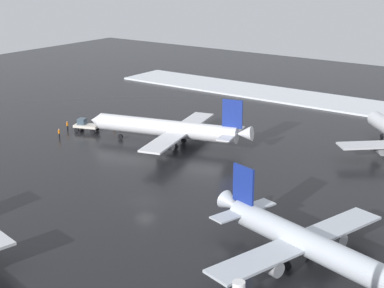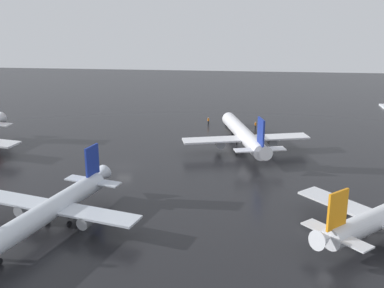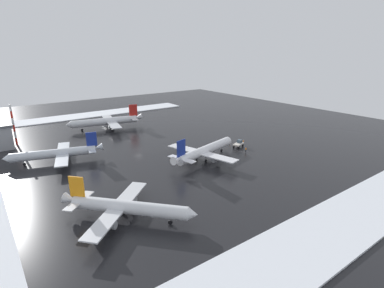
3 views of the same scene
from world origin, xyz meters
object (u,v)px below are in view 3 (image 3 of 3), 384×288
object	(u,v)px
ground_crew_near_tug	(230,140)
antenna_mast	(13,125)
airplane_far_rear	(107,121)
ground_crew_beside_wing	(246,149)
ground_crew_mid_apron	(243,142)
airplane_distant_tail	(205,150)
pushback_tug	(239,144)
airplane_parked_portside	(57,153)
airplane_foreground_jet	(126,207)

from	to	relation	value
ground_crew_near_tug	antenna_mast	world-z (taller)	antenna_mast
airplane_far_rear	ground_crew_beside_wing	bearing A→B (deg)	125.46
ground_crew_mid_apron	ground_crew_near_tug	xyz separation A→B (m)	(-4.39, -2.60, 0.00)
airplane_distant_tail	antenna_mast	bearing A→B (deg)	116.18
pushback_tug	ground_crew_near_tug	world-z (taller)	pushback_tug
ground_crew_mid_apron	ground_crew_beside_wing	size ratio (longest dim) A/B	1.00
airplane_far_rear	ground_crew_near_tug	xyz separation A→B (m)	(47.87, 29.37, -2.27)
ground_crew_mid_apron	ground_crew_beside_wing	distance (m)	8.86
airplane_parked_portside	ground_crew_near_tug	distance (m)	59.69
airplane_parked_portside	antenna_mast	size ratio (longest dim) A/B	1.90
pushback_tug	antenna_mast	xyz separation A→B (m)	(-50.40, -64.03, 6.19)
antenna_mast	airplane_far_rear	bearing A→B (deg)	94.99
pushback_tug	ground_crew_near_tug	bearing A→B (deg)	61.29
ground_crew_near_tug	airplane_far_rear	bearing A→B (deg)	-84.35
antenna_mast	airplane_parked_portside	bearing A→B (deg)	15.57
ground_crew_beside_wing	airplane_far_rear	bearing A→B (deg)	142.68
airplane_far_rear	ground_crew_near_tug	bearing A→B (deg)	132.98
airplane_foreground_jet	ground_crew_mid_apron	xyz separation A→B (m)	(-22.31, 56.38, -1.88)
ground_crew_mid_apron	airplane_far_rear	bearing A→B (deg)	106.15
pushback_tug	antenna_mast	distance (m)	81.72
airplane_distant_tail	ground_crew_mid_apron	size ratio (longest dim) A/B	17.58
airplane_distant_tail	airplane_parked_portside	xyz separation A→B (m)	(-25.27, -38.37, -0.16)
airplane_distant_tail	pushback_tug	bearing A→B (deg)	-5.95
airplane_parked_portside	ground_crew_mid_apron	world-z (taller)	airplane_parked_portside
ground_crew_near_tug	ground_crew_beside_wing	bearing A→B (deg)	48.79
airplane_distant_tail	ground_crew_mid_apron	distance (m)	21.93
ground_crew_near_tug	pushback_tug	bearing A→B (deg)	54.26
airplane_distant_tail	antenna_mast	world-z (taller)	antenna_mast
ground_crew_beside_wing	pushback_tug	bearing A→B (deg)	98.06
airplane_foreground_jet	airplane_far_rear	xyz separation A→B (m)	(-74.57, 24.41, 0.39)
airplane_foreground_jet	ground_crew_beside_wing	world-z (taller)	airplane_foreground_jet
airplane_foreground_jet	pushback_tug	xyz separation A→B (m)	(-21.05, 52.80, -1.57)
pushback_tug	ground_crew_mid_apron	bearing A→B (deg)	0.49
airplane_far_rear	ground_crew_beside_wing	distance (m)	64.70
airplane_foreground_jet	pushback_tug	world-z (taller)	airplane_foreground_jet
airplane_foreground_jet	ground_crew_mid_apron	distance (m)	60.66
airplane_foreground_jet	ground_crew_mid_apron	bearing A→B (deg)	69.38
ground_crew_mid_apron	ground_crew_near_tug	size ratio (longest dim) A/B	1.00
airplane_parked_portside	antenna_mast	bearing A→B (deg)	-58.61
airplane_far_rear	ground_crew_mid_apron	xyz separation A→B (m)	(52.26, 31.97, -2.27)
airplane_parked_portside	ground_crew_mid_apron	distance (m)	63.51
airplane_far_rear	ground_crew_mid_apron	bearing A→B (deg)	132.91
pushback_tug	ground_crew_beside_wing	world-z (taller)	pushback_tug
airplane_far_rear	ground_crew_near_tug	world-z (taller)	airplane_far_rear
airplane_far_rear	pushback_tug	world-z (taller)	airplane_far_rear
airplane_distant_tail	ground_crew_beside_wing	bearing A→B (deg)	-24.74
pushback_tug	antenna_mast	size ratio (longest dim) A/B	0.34
ground_crew_mid_apron	antenna_mast	xyz separation A→B (m)	(-49.15, -67.60, 6.50)
airplane_foreground_jet	ground_crew_near_tug	world-z (taller)	airplane_foreground_jet
ground_crew_near_tug	airplane_distant_tail	bearing A→B (deg)	-1.83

